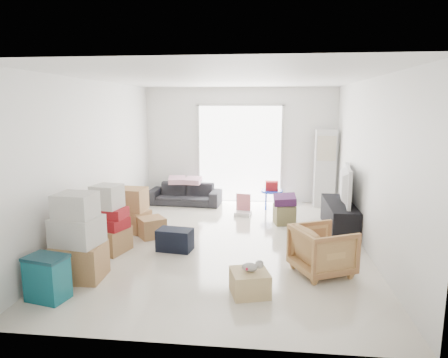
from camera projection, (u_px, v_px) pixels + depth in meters
name	position (u px, v px, depth m)	size (l,w,h in m)	color
room_shell	(227.00, 163.00, 6.54)	(4.98, 6.48, 3.18)	beige
sliding_door	(240.00, 150.00, 9.47)	(2.10, 0.04, 2.33)	white
ac_tower	(325.00, 169.00, 9.01)	(0.45, 0.30, 1.75)	silver
tv_console	(339.00, 216.00, 7.37)	(0.47, 1.56, 0.52)	black
television	(340.00, 199.00, 7.31)	(1.18, 0.68, 0.15)	black
sofa	(185.00, 191.00, 9.31)	(1.66, 0.48, 0.65)	#26262B
pillow_left	(177.00, 174.00, 9.25)	(0.36, 0.29, 0.11)	#CA93A7
pillow_right	(193.00, 175.00, 9.20)	(0.36, 0.29, 0.12)	#CA93A7
armchair	(323.00, 248.00, 5.44)	(0.71, 0.67, 0.73)	tan
storage_bins	(47.00, 278.00, 4.72)	(0.53, 0.42, 0.54)	#105C68
box_stack_a	(78.00, 241.00, 5.25)	(0.65, 0.56, 1.17)	#A07B48
box_stack_b	(108.00, 223.00, 6.26)	(0.67, 0.65, 1.07)	#A07B48
box_stack_c	(133.00, 210.00, 7.30)	(0.66, 0.61, 0.80)	#A07B48
loose_box	(152.00, 227.00, 7.01)	(0.42, 0.42, 0.35)	#A07B48
duffel_bag	(175.00, 240.00, 6.35)	(0.54, 0.33, 0.35)	black
ottoman	(284.00, 214.00, 7.78)	(0.38, 0.38, 0.38)	olive
blanket	(285.00, 201.00, 7.73)	(0.42, 0.42, 0.14)	#4F2051
kids_table	(272.00, 189.00, 8.87)	(0.49, 0.49, 0.62)	blue
toy_walker	(243.00, 209.00, 8.42)	(0.37, 0.33, 0.44)	silver
wood_crate	(250.00, 283.00, 4.88)	(0.44, 0.44, 0.29)	tan
plush_bunny	(252.00, 266.00, 4.84)	(0.27, 0.16, 0.13)	#B2ADA8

